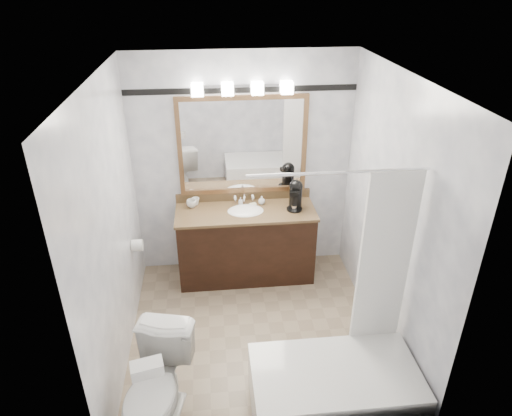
# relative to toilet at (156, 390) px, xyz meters

# --- Properties ---
(room) EXTENTS (2.42, 2.62, 2.52)m
(room) POSITION_rel_toilet_xyz_m (0.84, 0.92, 0.85)
(room) COLOR gray
(room) RESTS_ON ground
(vanity) EXTENTS (1.53, 0.58, 0.97)m
(vanity) POSITION_rel_toilet_xyz_m (0.84, 1.94, 0.04)
(vanity) COLOR black
(vanity) RESTS_ON ground
(mirror) EXTENTS (1.40, 0.04, 1.10)m
(mirror) POSITION_rel_toilet_xyz_m (0.84, 2.20, 1.10)
(mirror) COLOR olive
(mirror) RESTS_ON room
(vanity_light_bar) EXTENTS (1.02, 0.14, 0.12)m
(vanity_light_bar) POSITION_rel_toilet_xyz_m (0.84, 2.15, 1.73)
(vanity_light_bar) COLOR silver
(vanity_light_bar) RESTS_ON room
(accent_stripe) EXTENTS (2.40, 0.01, 0.06)m
(accent_stripe) POSITION_rel_toilet_xyz_m (0.84, 2.21, 1.70)
(accent_stripe) COLOR black
(accent_stripe) RESTS_ON room
(bathtub) EXTENTS (1.30, 0.75, 1.96)m
(bathtub) POSITION_rel_toilet_xyz_m (1.39, 0.02, -0.12)
(bathtub) COLOR white
(bathtub) RESTS_ON ground
(tp_roll) EXTENTS (0.11, 0.12, 0.12)m
(tp_roll) POSITION_rel_toilet_xyz_m (-0.30, 1.58, 0.30)
(tp_roll) COLOR white
(tp_roll) RESTS_ON room
(toilet) EXTENTS (0.62, 0.87, 0.80)m
(toilet) POSITION_rel_toilet_xyz_m (0.00, 0.00, 0.00)
(toilet) COLOR white
(toilet) RESTS_ON ground
(tissue_box) EXTENTS (0.23, 0.16, 0.09)m
(tissue_box) POSITION_rel_toilet_xyz_m (0.00, -0.20, 0.44)
(tissue_box) COLOR white
(tissue_box) RESTS_ON toilet
(coffee_maker) EXTENTS (0.18, 0.21, 0.33)m
(coffee_maker) POSITION_rel_toilet_xyz_m (1.39, 1.95, 0.62)
(coffee_maker) COLOR black
(coffee_maker) RESTS_ON vanity
(cup_left) EXTENTS (0.12, 0.12, 0.09)m
(cup_left) POSITION_rel_toilet_xyz_m (0.25, 2.08, 0.49)
(cup_left) COLOR white
(cup_left) RESTS_ON vanity
(cup_right) EXTENTS (0.11, 0.11, 0.08)m
(cup_right) POSITION_rel_toilet_xyz_m (0.30, 2.14, 0.49)
(cup_right) COLOR white
(cup_right) RESTS_ON vanity
(soap_bottle_a) EXTENTS (0.05, 0.05, 0.09)m
(soap_bottle_a) POSITION_rel_toilet_xyz_m (0.80, 2.08, 0.49)
(soap_bottle_a) COLOR white
(soap_bottle_a) RESTS_ON vanity
(soap_bottle_b) EXTENTS (0.10, 0.10, 0.10)m
(soap_bottle_b) POSITION_rel_toilet_xyz_m (1.04, 2.08, 0.50)
(soap_bottle_b) COLOR white
(soap_bottle_b) RESTS_ON vanity
(soap_bar) EXTENTS (0.08, 0.06, 0.02)m
(soap_bar) POSITION_rel_toilet_xyz_m (0.93, 2.05, 0.46)
(soap_bar) COLOR beige
(soap_bar) RESTS_ON vanity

